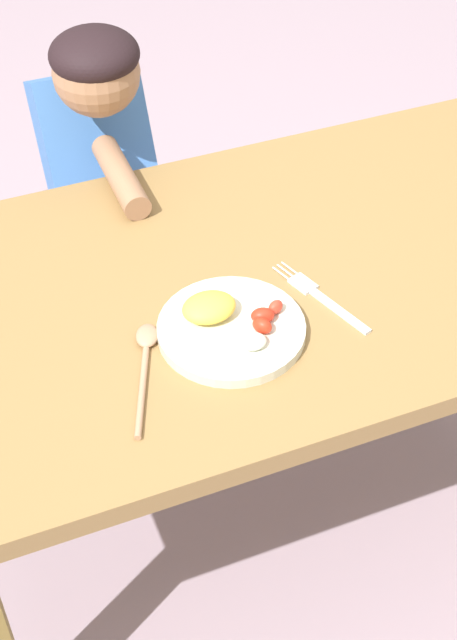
{
  "coord_description": "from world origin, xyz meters",
  "views": [
    {
      "loc": [
        -0.5,
        -1.1,
        1.75
      ],
      "look_at": [
        -0.1,
        -0.11,
        0.73
      ],
      "focal_mm": 51.58,
      "sensor_mm": 36.0,
      "label": 1
    }
  ],
  "objects_px": {
    "fork": "(321,297)",
    "spoon": "(145,356)",
    "plate": "(230,326)",
    "person": "(102,201)"
  },
  "relations": [
    {
      "from": "fork",
      "to": "plate",
      "type": "bearing_deg",
      "value": 78.15
    },
    {
      "from": "fork",
      "to": "person",
      "type": "xyz_separation_m",
      "value": [
        -0.22,
        0.62,
        -0.17
      ]
    },
    {
      "from": "fork",
      "to": "person",
      "type": "distance_m",
      "value": 0.68
    },
    {
      "from": "plate",
      "to": "fork",
      "type": "bearing_deg",
      "value": 6.23
    },
    {
      "from": "fork",
      "to": "spoon",
      "type": "height_order",
      "value": "spoon"
    },
    {
      "from": "fork",
      "to": "person",
      "type": "relative_size",
      "value": 0.22
    },
    {
      "from": "fork",
      "to": "spoon",
      "type": "bearing_deg",
      "value": 76.45
    },
    {
      "from": "fork",
      "to": "spoon",
      "type": "xyz_separation_m",
      "value": [
        -0.32,
        -0.03,
        0.0
      ]
    },
    {
      "from": "person",
      "to": "fork",
      "type": "bearing_deg",
      "value": 109.22
    },
    {
      "from": "plate",
      "to": "fork",
      "type": "distance_m",
      "value": 0.17
    }
  ]
}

